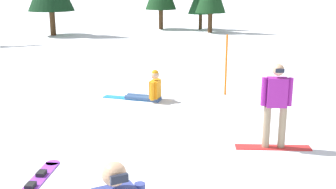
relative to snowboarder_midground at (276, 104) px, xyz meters
name	(u,v)px	position (x,y,z in m)	size (l,w,h in m)	color
snowboarder_midground	(276,104)	(0.00, 0.00, 0.00)	(1.51, 0.99, 1.79)	red
snowboarder_background	(149,90)	(-0.87, 4.47, -0.63)	(1.51, 1.45, 0.93)	#335184
loose_snowboard_near_left	(36,181)	(-4.70, 0.57, -0.92)	(1.17, 1.67, 0.09)	#993FD8
trail_marker_pole	(226,65)	(1.49, 4.05, -0.02)	(0.06, 0.06, 1.85)	orange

